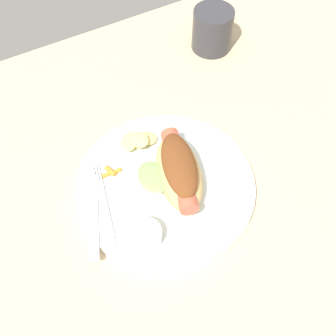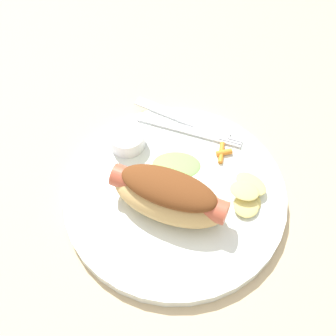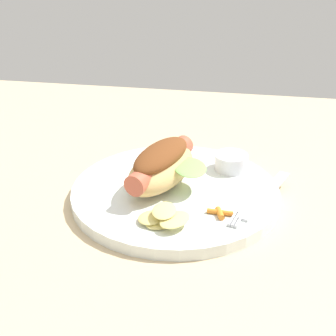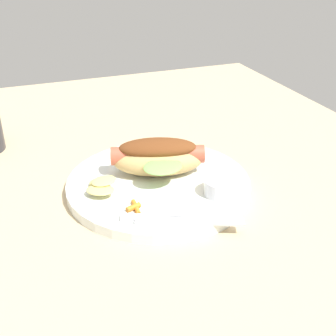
# 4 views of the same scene
# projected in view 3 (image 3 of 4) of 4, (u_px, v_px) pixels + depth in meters

# --- Properties ---
(ground_plane) EXTENTS (1.20, 0.90, 0.02)m
(ground_plane) POSITION_uv_depth(u_px,v_px,m) (168.00, 192.00, 0.71)
(ground_plane) COLOR tan
(plate) EXTENTS (0.28, 0.28, 0.02)m
(plate) POSITION_uv_depth(u_px,v_px,m) (175.00, 193.00, 0.67)
(plate) COLOR white
(plate) RESTS_ON ground_plane
(hot_dog) EXTENTS (0.12, 0.16, 0.06)m
(hot_dog) POSITION_uv_depth(u_px,v_px,m) (162.00, 165.00, 0.66)
(hot_dog) COLOR tan
(hot_dog) RESTS_ON plate
(sauce_ramekin) EXTENTS (0.05, 0.05, 0.02)m
(sauce_ramekin) POSITION_uv_depth(u_px,v_px,m) (231.00, 162.00, 0.71)
(sauce_ramekin) COLOR white
(sauce_ramekin) RESTS_ON plate
(fork) EXTENTS (0.05, 0.15, 0.00)m
(fork) POSITION_uv_depth(u_px,v_px,m) (250.00, 196.00, 0.64)
(fork) COLOR silver
(fork) RESTS_ON plate
(knife) EXTENTS (0.07, 0.14, 0.00)m
(knife) POSITION_uv_depth(u_px,v_px,m) (265.00, 195.00, 0.65)
(knife) COLOR silver
(knife) RESTS_ON plate
(chips_pile) EXTENTS (0.07, 0.05, 0.02)m
(chips_pile) POSITION_uv_depth(u_px,v_px,m) (164.00, 218.00, 0.58)
(chips_pile) COLOR #E1D075
(chips_pile) RESTS_ON plate
(carrot_garnish) EXTENTS (0.03, 0.02, 0.01)m
(carrot_garnish) POSITION_uv_depth(u_px,v_px,m) (220.00, 213.00, 0.60)
(carrot_garnish) COLOR orange
(carrot_garnish) RESTS_ON plate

